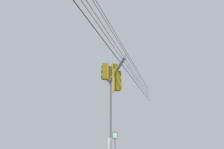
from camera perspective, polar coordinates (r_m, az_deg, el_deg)
signal_mast_assembly at (r=11.67m, az=-0.14°, el=-5.02°), size 1.53×3.86×6.59m
overhead_wire_span at (r=14.74m, az=1.23°, el=6.81°), size 6.45×33.98×2.30m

